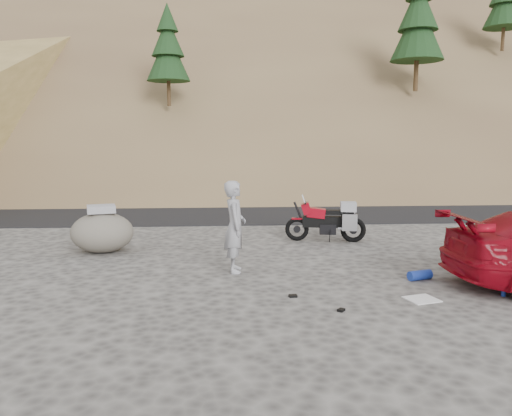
{
  "coord_description": "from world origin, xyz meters",
  "views": [
    {
      "loc": [
        -1.51,
        -9.66,
        2.62
      ],
      "look_at": [
        -0.74,
        2.23,
        1.0
      ],
      "focal_mm": 35.0,
      "sensor_mm": 36.0,
      "label": 1
    }
  ],
  "objects": [
    {
      "name": "motorcycle",
      "position": [
        1.22,
        2.98,
        0.53
      ],
      "size": [
        2.09,
        0.79,
        1.25
      ],
      "rotation": [
        0.0,
        0.0,
        -0.15
      ],
      "color": "black",
      "rests_on": "ground"
    },
    {
      "name": "gear_blue_mat",
      "position": [
        2.18,
        -0.73,
        0.09
      ],
      "size": [
        0.5,
        0.32,
        0.19
      ],
      "primitive_type": "cylinder",
      "rotation": [
        0.0,
        1.57,
        0.3
      ],
      "color": "#1A359F",
      "rests_on": "ground"
    },
    {
      "name": "gear_white_cloth",
      "position": [
        1.75,
        -1.88,
        0.01
      ],
      "size": [
        0.6,
        0.56,
        0.02
      ],
      "primitive_type": "cube",
      "rotation": [
        0.0,
        0.0,
        0.27
      ],
      "color": "white",
      "rests_on": "ground"
    },
    {
      "name": "small_rock",
      "position": [
        -4.39,
        2.05,
        0.18
      ],
      "size": [
        0.71,
        0.66,
        0.36
      ],
      "rotation": [
        0.0,
        0.0,
        0.22
      ],
      "color": "#615D53",
      "rests_on": "ground"
    },
    {
      "name": "gear_glove_b",
      "position": [
        0.29,
        -2.35,
        0.02
      ],
      "size": [
        0.14,
        0.14,
        0.04
      ],
      "primitive_type": "cube",
      "rotation": [
        0.0,
        0.0,
        0.85
      ],
      "color": "black",
      "rests_on": "ground"
    },
    {
      "name": "gear_glove_a",
      "position": [
        -0.36,
        -1.6,
        0.02
      ],
      "size": [
        0.14,
        0.11,
        0.04
      ],
      "primitive_type": "cube",
      "rotation": [
        0.0,
        0.0,
        0.1
      ],
      "color": "black",
      "rests_on": "ground"
    },
    {
      "name": "hillside",
      "position": [
        -0.05,
        40.88,
        11.08
      ],
      "size": [
        120.0,
        73.0,
        46.72
      ],
      "color": "brown",
      "rests_on": "ground"
    },
    {
      "name": "gear_bottle",
      "position": [
        3.21,
        -1.78,
        0.1
      ],
      "size": [
        0.09,
        0.09,
        0.21
      ],
      "primitive_type": "cylinder",
      "rotation": [
        0.0,
        0.0,
        -0.17
      ],
      "color": "#1A359F",
      "rests_on": "ground"
    },
    {
      "name": "ground",
      "position": [
        0.0,
        0.0,
        0.0
      ],
      "size": [
        140.0,
        140.0,
        0.0
      ],
      "primitive_type": "plane",
      "color": "#423F3C",
      "rests_on": "ground"
    },
    {
      "name": "road",
      "position": [
        0.0,
        9.0,
        0.0
      ],
      "size": [
        120.0,
        7.0,
        0.05
      ],
      "primitive_type": "cube",
      "color": "black",
      "rests_on": "ground"
    },
    {
      "name": "man",
      "position": [
        -1.3,
        0.13,
        0.0
      ],
      "size": [
        0.44,
        0.67,
        1.83
      ],
      "primitive_type": "imported",
      "rotation": [
        0.0,
        0.0,
        1.58
      ],
      "color": "#9B9AA0",
      "rests_on": "ground"
    },
    {
      "name": "boulder",
      "position": [
        -4.37,
        2.07,
        0.49
      ],
      "size": [
        1.53,
        1.33,
        1.12
      ],
      "rotation": [
        0.0,
        0.0,
        0.07
      ],
      "color": "#615D53",
      "rests_on": "ground"
    }
  ]
}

